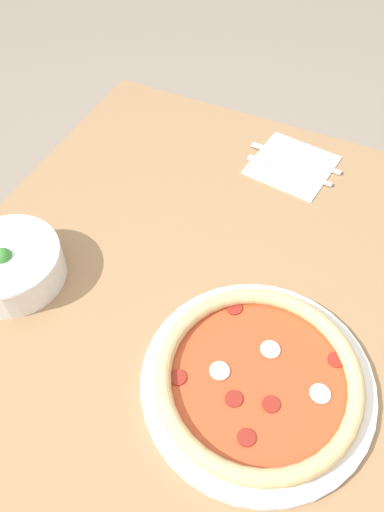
% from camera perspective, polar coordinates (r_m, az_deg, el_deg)
% --- Properties ---
extents(ground_plane, '(8.00, 8.00, 0.00)m').
position_cam_1_polar(ground_plane, '(1.51, 0.72, -24.80)').
color(ground_plane, gray).
extents(dining_table, '(1.27, 1.03, 0.75)m').
position_cam_1_polar(dining_table, '(0.89, 1.14, -14.91)').
color(dining_table, '#99724C').
rests_on(dining_table, ground_plane).
extents(pizza, '(0.36, 0.36, 0.04)m').
position_cam_1_polar(pizza, '(0.78, 7.56, -13.73)').
color(pizza, white).
rests_on(pizza, dining_table).
extents(bowl, '(0.18, 0.18, 0.08)m').
position_cam_1_polar(bowl, '(0.92, -20.12, -0.81)').
color(bowl, white).
rests_on(bowl, dining_table).
extents(napkin, '(0.18, 0.18, 0.00)m').
position_cam_1_polar(napkin, '(1.11, 11.37, 10.15)').
color(napkin, white).
rests_on(napkin, dining_table).
extents(fork, '(0.02, 0.19, 0.00)m').
position_cam_1_polar(fork, '(1.09, 11.11, 9.52)').
color(fork, silver).
rests_on(fork, napkin).
extents(knife, '(0.02, 0.20, 0.01)m').
position_cam_1_polar(knife, '(1.12, 12.15, 10.73)').
color(knife, silver).
rests_on(knife, napkin).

